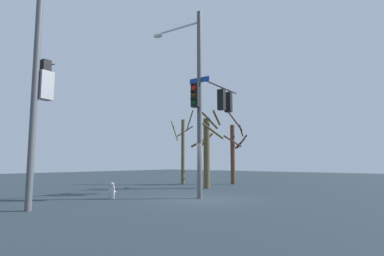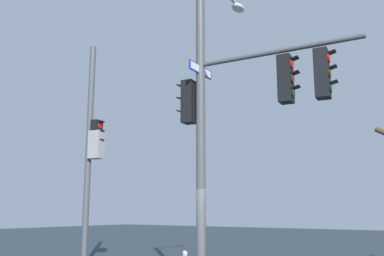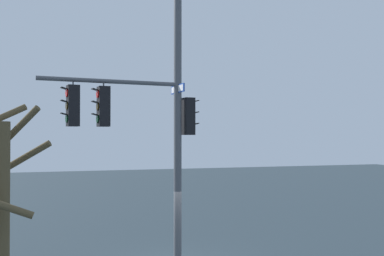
# 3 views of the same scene
# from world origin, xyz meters

# --- Properties ---
(ground_plane) EXTENTS (80.00, 80.00, 0.00)m
(ground_plane) POSITION_xyz_m (0.00, 0.00, 0.00)
(ground_plane) COLOR #29363E
(main_signal_pole_assembly) EXTENTS (4.59, 3.43, 8.89)m
(main_signal_pole_assembly) POSITION_xyz_m (-0.86, -0.52, 4.96)
(main_signal_pole_assembly) COLOR #4C4F54
(main_signal_pole_assembly) RESTS_ON ground
(secondary_pole_assembly) EXTENTS (0.77, 0.46, 8.29)m
(secondary_pole_assembly) POSITION_xyz_m (6.25, -2.50, 4.32)
(secondary_pole_assembly) COLOR #4C4F54
(secondary_pole_assembly) RESTS_ON ground
(fire_hydrant) EXTENTS (0.38, 0.24, 0.73)m
(fire_hydrant) POSITION_xyz_m (2.50, -3.25, 0.34)
(fire_hydrant) COLOR #B2B2B7
(fire_hydrant) RESTS_ON ground
(bare_tree_behind_pole) EXTENTS (2.11, 1.53, 5.50)m
(bare_tree_behind_pole) POSITION_xyz_m (-8.86, -3.92, 2.49)
(bare_tree_behind_pole) COLOR #523326
(bare_tree_behind_pole) RESTS_ON ground
(bare_tree_across_street) EXTENTS (1.93, 1.82, 4.84)m
(bare_tree_across_street) POSITION_xyz_m (-4.63, -3.26, 2.46)
(bare_tree_across_street) COLOR brown
(bare_tree_across_street) RESTS_ON ground
(bare_tree_corner) EXTENTS (1.89, 1.81, 5.57)m
(bare_tree_corner) POSITION_xyz_m (-6.47, -6.93, 2.66)
(bare_tree_corner) COLOR brown
(bare_tree_corner) RESTS_ON ground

